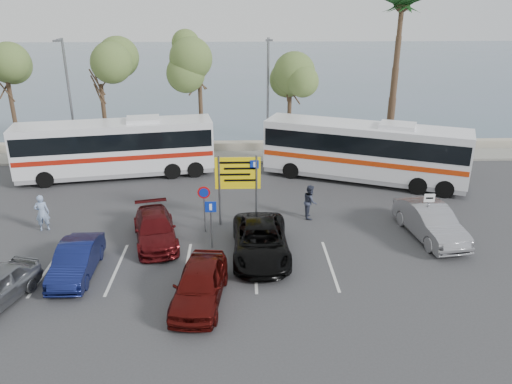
{
  "coord_description": "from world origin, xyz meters",
  "views": [
    {
      "loc": [
        1.14,
        -19.4,
        10.72
      ],
      "look_at": [
        1.87,
        3.0,
        1.79
      ],
      "focal_mm": 35.0,
      "sensor_mm": 36.0,
      "label": 1
    }
  ],
  "objects_px": {
    "coach_bus_left": "(116,150)",
    "car_blue": "(76,260)",
    "coach_bus_right": "(364,153)",
    "car_maroon": "(155,229)",
    "pedestrian_far": "(310,202)",
    "car_silver_b": "(431,222)",
    "pedestrian_near": "(42,213)",
    "street_lamp_right": "(268,93)",
    "car_red": "(200,284)",
    "suv_black": "(261,241)",
    "street_lamp_left": "(69,95)",
    "direction_sign": "(238,178)"
  },
  "relations": [
    {
      "from": "coach_bus_right",
      "to": "pedestrian_near",
      "type": "height_order",
      "value": "coach_bus_right"
    },
    {
      "from": "coach_bus_right",
      "to": "car_maroon",
      "type": "height_order",
      "value": "coach_bus_right"
    },
    {
      "from": "direction_sign",
      "to": "suv_black",
      "type": "height_order",
      "value": "direction_sign"
    },
    {
      "from": "car_maroon",
      "to": "car_red",
      "type": "height_order",
      "value": "car_red"
    },
    {
      "from": "coach_bus_left",
      "to": "pedestrian_far",
      "type": "relative_size",
      "value": 6.9
    },
    {
      "from": "street_lamp_right",
      "to": "pedestrian_near",
      "type": "xyz_separation_m",
      "value": [
        -11.45,
        -10.69,
        -3.68
      ]
    },
    {
      "from": "car_red",
      "to": "pedestrian_far",
      "type": "xyz_separation_m",
      "value": [
        5.09,
        7.4,
        0.14
      ]
    },
    {
      "from": "street_lamp_right",
      "to": "coach_bus_right",
      "type": "distance_m",
      "value": 7.61
    },
    {
      "from": "car_blue",
      "to": "street_lamp_left",
      "type": "bearing_deg",
      "value": 105.43
    },
    {
      "from": "coach_bus_left",
      "to": "street_lamp_right",
      "type": "bearing_deg",
      "value": 17.54
    },
    {
      "from": "direction_sign",
      "to": "coach_bus_left",
      "type": "height_order",
      "value": "coach_bus_left"
    },
    {
      "from": "pedestrian_far",
      "to": "car_silver_b",
      "type": "bearing_deg",
      "value": -112.52
    },
    {
      "from": "coach_bus_right",
      "to": "pedestrian_far",
      "type": "height_order",
      "value": "coach_bus_right"
    },
    {
      "from": "car_blue",
      "to": "pedestrian_near",
      "type": "height_order",
      "value": "pedestrian_near"
    },
    {
      "from": "coach_bus_left",
      "to": "car_silver_b",
      "type": "relative_size",
      "value": 2.54
    },
    {
      "from": "car_blue",
      "to": "car_maroon",
      "type": "xyz_separation_m",
      "value": [
        2.74,
        2.84,
        -0.02
      ]
    },
    {
      "from": "car_blue",
      "to": "street_lamp_right",
      "type": "bearing_deg",
      "value": 59.08
    },
    {
      "from": "direction_sign",
      "to": "coach_bus_right",
      "type": "relative_size",
      "value": 0.3
    },
    {
      "from": "car_blue",
      "to": "suv_black",
      "type": "relative_size",
      "value": 0.78
    },
    {
      "from": "street_lamp_left",
      "to": "street_lamp_right",
      "type": "bearing_deg",
      "value": 0.0
    },
    {
      "from": "coach_bus_right",
      "to": "car_red",
      "type": "xyz_separation_m",
      "value": [
        -9.04,
        -12.74,
        -1.0
      ]
    },
    {
      "from": "suv_black",
      "to": "pedestrian_far",
      "type": "distance_m",
      "value": 4.81
    },
    {
      "from": "car_red",
      "to": "suv_black",
      "type": "height_order",
      "value": "car_red"
    },
    {
      "from": "street_lamp_left",
      "to": "car_silver_b",
      "type": "xyz_separation_m",
      "value": [
        20.0,
        -12.06,
        -3.82
      ]
    },
    {
      "from": "car_red",
      "to": "car_blue",
      "type": "bearing_deg",
      "value": 164.24
    },
    {
      "from": "car_red",
      "to": "suv_black",
      "type": "distance_m",
      "value": 4.18
    },
    {
      "from": "street_lamp_right",
      "to": "car_maroon",
      "type": "distance_m",
      "value": 14.0
    },
    {
      "from": "car_blue",
      "to": "car_silver_b",
      "type": "bearing_deg",
      "value": 9.39
    },
    {
      "from": "car_silver_b",
      "to": "pedestrian_near",
      "type": "distance_m",
      "value": 18.5
    },
    {
      "from": "car_red",
      "to": "coach_bus_left",
      "type": "bearing_deg",
      "value": 119.87
    },
    {
      "from": "car_red",
      "to": "pedestrian_near",
      "type": "xyz_separation_m",
      "value": [
        -8.02,
        6.33,
        0.18
      ]
    },
    {
      "from": "coach_bus_left",
      "to": "car_blue",
      "type": "relative_size",
      "value": 2.99
    },
    {
      "from": "car_silver_b",
      "to": "pedestrian_far",
      "type": "distance_m",
      "value": 5.87
    },
    {
      "from": "car_maroon",
      "to": "pedestrian_near",
      "type": "distance_m",
      "value": 5.8
    },
    {
      "from": "street_lamp_right",
      "to": "pedestrian_near",
      "type": "relative_size",
      "value": 4.37
    },
    {
      "from": "suv_black",
      "to": "pedestrian_near",
      "type": "distance_m",
      "value": 10.82
    },
    {
      "from": "car_maroon",
      "to": "pedestrian_near",
      "type": "relative_size",
      "value": 2.45
    },
    {
      "from": "coach_bus_right",
      "to": "car_blue",
      "type": "bearing_deg",
      "value": -143.05
    },
    {
      "from": "coach_bus_right",
      "to": "pedestrian_near",
      "type": "relative_size",
      "value": 6.58
    },
    {
      "from": "street_lamp_left",
      "to": "pedestrian_near",
      "type": "height_order",
      "value": "street_lamp_left"
    },
    {
      "from": "car_blue",
      "to": "coach_bus_right",
      "type": "bearing_deg",
      "value": 35.87
    },
    {
      "from": "coach_bus_right",
      "to": "street_lamp_left",
      "type": "bearing_deg",
      "value": 167.05
    },
    {
      "from": "car_silver_b",
      "to": "car_maroon",
      "type": "bearing_deg",
      "value": 171.44
    },
    {
      "from": "car_maroon",
      "to": "car_blue",
      "type": "bearing_deg",
      "value": -147.65
    },
    {
      "from": "pedestrian_near",
      "to": "car_silver_b",
      "type": "bearing_deg",
      "value": 161.25
    },
    {
      "from": "street_lamp_right",
      "to": "car_maroon",
      "type": "xyz_separation_m",
      "value": [
        -5.83,
        -12.1,
        -3.95
      ]
    },
    {
      "from": "car_red",
      "to": "pedestrian_far",
      "type": "distance_m",
      "value": 8.99
    },
    {
      "from": "coach_bus_left",
      "to": "car_silver_b",
      "type": "height_order",
      "value": "coach_bus_left"
    },
    {
      "from": "street_lamp_right",
      "to": "pedestrian_far",
      "type": "height_order",
      "value": "street_lamp_right"
    },
    {
      "from": "coach_bus_right",
      "to": "car_blue",
      "type": "height_order",
      "value": "coach_bus_right"
    }
  ]
}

